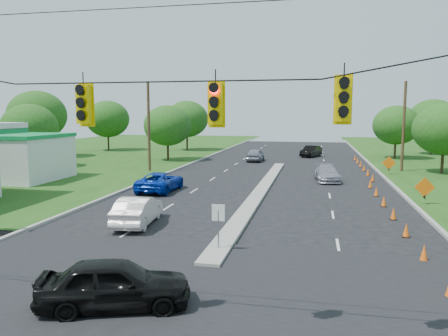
# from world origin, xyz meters

# --- Properties ---
(ground) EXTENTS (160.00, 160.00, 0.00)m
(ground) POSITION_xyz_m (0.00, 0.00, 0.00)
(ground) COLOR black
(ground) RESTS_ON ground
(cross_street) EXTENTS (160.00, 14.00, 0.02)m
(cross_street) POSITION_xyz_m (0.00, 0.00, 0.00)
(cross_street) COLOR black
(cross_street) RESTS_ON ground
(curb_left) EXTENTS (0.25, 110.00, 0.16)m
(curb_left) POSITION_xyz_m (-10.10, 30.00, 0.00)
(curb_left) COLOR gray
(curb_left) RESTS_ON ground
(curb_right) EXTENTS (0.25, 110.00, 0.16)m
(curb_right) POSITION_xyz_m (10.10, 30.00, 0.00)
(curb_right) COLOR gray
(curb_right) RESTS_ON ground
(median) EXTENTS (1.00, 34.00, 0.18)m
(median) POSITION_xyz_m (0.00, 21.00, 0.00)
(median) COLOR gray
(median) RESTS_ON ground
(median_sign) EXTENTS (0.55, 0.06, 2.05)m
(median_sign) POSITION_xyz_m (0.00, 6.00, 1.46)
(median_sign) COLOR gray
(median_sign) RESTS_ON ground
(signal_span) EXTENTS (25.60, 0.32, 9.00)m
(signal_span) POSITION_xyz_m (-0.05, -1.00, 4.97)
(signal_span) COLOR #422D1C
(signal_span) RESTS_ON ground
(utility_pole_far_left) EXTENTS (0.28, 0.28, 9.00)m
(utility_pole_far_left) POSITION_xyz_m (-12.50, 30.00, 4.50)
(utility_pole_far_left) COLOR #422D1C
(utility_pole_far_left) RESTS_ON ground
(utility_pole_far_right) EXTENTS (0.28, 0.28, 9.00)m
(utility_pole_far_right) POSITION_xyz_m (12.50, 35.00, 4.50)
(utility_pole_far_right) COLOR #422D1C
(utility_pole_far_right) RESTS_ON ground
(cone_1) EXTENTS (0.32, 0.32, 0.70)m
(cone_1) POSITION_xyz_m (8.22, 6.50, 0.35)
(cone_1) COLOR orange
(cone_1) RESTS_ON ground
(cone_2) EXTENTS (0.32, 0.32, 0.70)m
(cone_2) POSITION_xyz_m (8.22, 10.00, 0.35)
(cone_2) COLOR orange
(cone_2) RESTS_ON ground
(cone_3) EXTENTS (0.32, 0.32, 0.70)m
(cone_3) POSITION_xyz_m (8.22, 13.50, 0.35)
(cone_3) COLOR orange
(cone_3) RESTS_ON ground
(cone_4) EXTENTS (0.32, 0.32, 0.70)m
(cone_4) POSITION_xyz_m (8.22, 17.00, 0.35)
(cone_4) COLOR orange
(cone_4) RESTS_ON ground
(cone_5) EXTENTS (0.32, 0.32, 0.70)m
(cone_5) POSITION_xyz_m (8.22, 20.50, 0.35)
(cone_5) COLOR orange
(cone_5) RESTS_ON ground
(cone_6) EXTENTS (0.32, 0.32, 0.70)m
(cone_6) POSITION_xyz_m (8.22, 24.00, 0.35)
(cone_6) COLOR orange
(cone_6) RESTS_ON ground
(cone_7) EXTENTS (0.32, 0.32, 0.70)m
(cone_7) POSITION_xyz_m (8.82, 27.50, 0.35)
(cone_7) COLOR orange
(cone_7) RESTS_ON ground
(cone_8) EXTENTS (0.32, 0.32, 0.70)m
(cone_8) POSITION_xyz_m (8.82, 31.00, 0.35)
(cone_8) COLOR orange
(cone_8) RESTS_ON ground
(cone_9) EXTENTS (0.32, 0.32, 0.70)m
(cone_9) POSITION_xyz_m (8.82, 34.50, 0.35)
(cone_9) COLOR orange
(cone_9) RESTS_ON ground
(cone_10) EXTENTS (0.32, 0.32, 0.70)m
(cone_10) POSITION_xyz_m (8.82, 38.00, 0.35)
(cone_10) COLOR orange
(cone_10) RESTS_ON ground
(cone_11) EXTENTS (0.32, 0.32, 0.70)m
(cone_11) POSITION_xyz_m (8.82, 41.50, 0.35)
(cone_11) COLOR orange
(cone_11) RESTS_ON ground
(cone_12) EXTENTS (0.32, 0.32, 0.70)m
(cone_12) POSITION_xyz_m (8.82, 45.00, 0.35)
(cone_12) COLOR orange
(cone_12) RESTS_ON ground
(work_sign_1) EXTENTS (1.27, 0.58, 1.37)m
(work_sign_1) POSITION_xyz_m (10.80, 18.00, 1.09)
(work_sign_1) COLOR black
(work_sign_1) RESTS_ON ground
(work_sign_2) EXTENTS (1.27, 0.58, 1.37)m
(work_sign_2) POSITION_xyz_m (10.80, 32.00, 1.09)
(work_sign_2) COLOR black
(work_sign_2) RESTS_ON ground
(tree_2) EXTENTS (5.88, 5.88, 6.86)m
(tree_2) POSITION_xyz_m (-26.00, 30.00, 4.34)
(tree_2) COLOR black
(tree_2) RESTS_ON ground
(tree_3) EXTENTS (7.56, 7.56, 8.82)m
(tree_3) POSITION_xyz_m (-32.00, 40.00, 5.58)
(tree_3) COLOR black
(tree_3) RESTS_ON ground
(tree_4) EXTENTS (6.72, 6.72, 7.84)m
(tree_4) POSITION_xyz_m (-28.00, 52.00, 4.96)
(tree_4) COLOR black
(tree_4) RESTS_ON ground
(tree_5) EXTENTS (5.88, 5.88, 6.86)m
(tree_5) POSITION_xyz_m (-14.00, 40.00, 4.34)
(tree_5) COLOR black
(tree_5) RESTS_ON ground
(tree_6) EXTENTS (6.72, 6.72, 7.84)m
(tree_6) POSITION_xyz_m (-16.00, 55.00, 4.96)
(tree_6) COLOR black
(tree_6) RESTS_ON ground
(tree_9) EXTENTS (5.88, 5.88, 6.86)m
(tree_9) POSITION_xyz_m (16.00, 34.00, 4.34)
(tree_9) COLOR black
(tree_9) RESTS_ON ground
(tree_11) EXTENTS (6.72, 6.72, 7.84)m
(tree_11) POSITION_xyz_m (20.00, 55.00, 4.96)
(tree_11) COLOR black
(tree_11) RESTS_ON ground
(tree_12) EXTENTS (5.88, 5.88, 6.86)m
(tree_12) POSITION_xyz_m (14.00, 48.00, 4.34)
(tree_12) COLOR black
(tree_12) RESTS_ON ground
(black_sedan) EXTENTS (4.84, 3.13, 1.53)m
(black_sedan) POSITION_xyz_m (-1.86, 0.12, 0.77)
(black_sedan) COLOR black
(black_sedan) RESTS_ON ground
(white_sedan) EXTENTS (2.08, 4.72, 1.51)m
(white_sedan) POSITION_xyz_m (-5.16, 9.65, 0.75)
(white_sedan) COLOR white
(white_sedan) RESTS_ON ground
(blue_pickup) EXTENTS (2.48, 5.24, 1.45)m
(blue_pickup) POSITION_xyz_m (-7.46, 19.36, 0.72)
(blue_pickup) COLOR #052BAD
(blue_pickup) RESTS_ON ground
(silver_car_far) EXTENTS (2.36, 4.82, 1.35)m
(silver_car_far) POSITION_xyz_m (4.97, 26.94, 0.67)
(silver_car_far) COLOR #908E9E
(silver_car_far) RESTS_ON ground
(silver_car_oncoming) EXTENTS (1.94, 4.55, 1.53)m
(silver_car_oncoming) POSITION_xyz_m (-3.25, 41.50, 0.77)
(silver_car_oncoming) COLOR gray
(silver_car_oncoming) RESTS_ON ground
(dark_car_receding) EXTENTS (3.05, 4.87, 1.52)m
(dark_car_receding) POSITION_xyz_m (3.39, 48.49, 0.76)
(dark_car_receding) COLOR black
(dark_car_receding) RESTS_ON ground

